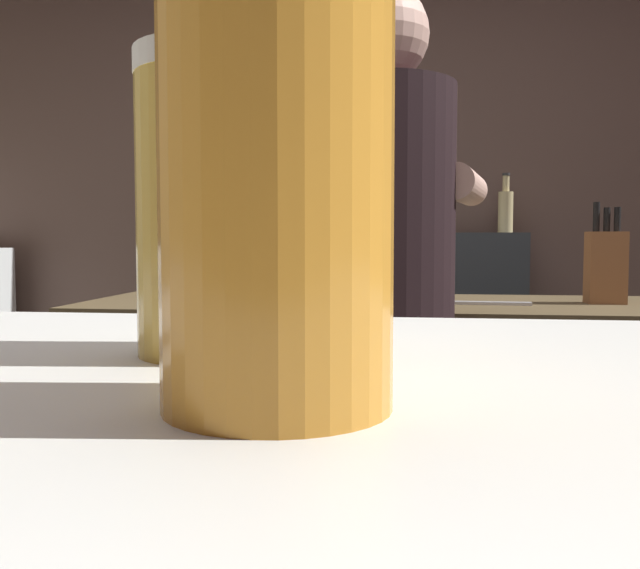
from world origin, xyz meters
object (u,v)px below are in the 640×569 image
(knife_block, at_px, (606,266))
(pint_glass_near, at_px, (215,205))
(chefs_knife, at_px, (486,303))
(bartender, at_px, (376,306))
(bottle_hot_sauce, at_px, (506,210))
(pint_glass_far, at_px, (277,182))
(mixing_bowl, at_px, (325,295))
(bottle_olive_oil, at_px, (431,212))

(knife_block, height_order, pint_glass_near, knife_block)
(chefs_knife, bearing_deg, knife_block, 15.58)
(bartender, distance_m, bottle_hot_sauce, 1.81)
(chefs_knife, bearing_deg, pint_glass_far, -95.75)
(mixing_bowl, height_order, chefs_knife, mixing_bowl)
(knife_block, xyz_separation_m, chefs_knife, (-0.33, -0.08, -0.10))
(bottle_olive_oil, bearing_deg, mixing_bowl, -103.93)
(pint_glass_near, bearing_deg, bottle_hot_sauce, 80.09)
(bartender, height_order, bottle_olive_oil, bartender)
(bartender, bearing_deg, bottle_olive_oil, 5.02)
(pint_glass_near, relative_size, bottle_hot_sauce, 0.51)
(knife_block, relative_size, pint_glass_near, 2.03)
(knife_block, relative_size, chefs_knife, 1.18)
(mixing_bowl, xyz_separation_m, pint_glass_near, (0.14, -1.59, 0.17))
(knife_block, height_order, chefs_knife, knife_block)
(knife_block, bearing_deg, bottle_olive_oil, 110.84)
(mixing_bowl, bearing_deg, knife_block, 9.52)
(bartender, distance_m, chefs_knife, 0.50)
(mixing_bowl, relative_size, bottle_hot_sauce, 0.67)
(pint_glass_far, xyz_separation_m, bottle_olive_oil, (0.13, 2.99, 0.10))
(pint_glass_near, bearing_deg, bottle_olive_oil, 86.39)
(chefs_knife, xyz_separation_m, pint_glass_far, (-0.25, -1.74, 0.20))
(pint_glass_near, relative_size, bottle_olive_oil, 0.56)
(chefs_knife, height_order, pint_glass_near, pint_glass_near)
(pint_glass_far, relative_size, bottle_hot_sauce, 0.53)
(pint_glass_far, height_order, bottle_olive_oil, bottle_olive_oil)
(knife_block, distance_m, pint_glass_near, 1.83)
(pint_glass_far, xyz_separation_m, bottle_hot_sauce, (0.47, 3.05, 0.11))
(bartender, height_order, bottle_hot_sauce, bartender)
(chefs_knife, height_order, bottle_hot_sauce, bottle_hot_sauce)
(pint_glass_near, height_order, bottle_olive_oil, bottle_olive_oil)
(chefs_knife, relative_size, pint_glass_far, 1.68)
(bartender, distance_m, pint_glass_near, 1.25)
(bartender, xyz_separation_m, pint_glass_far, (0.03, -1.33, 0.17))
(mixing_bowl, bearing_deg, pint_glass_near, -84.93)
(pint_glass_far, bearing_deg, pint_glass_near, 115.68)
(pint_glass_near, height_order, pint_glass_far, pint_glass_far)
(mixing_bowl, bearing_deg, chefs_knife, 6.69)
(bartender, xyz_separation_m, mixing_bowl, (-0.16, 0.36, -0.01))
(mixing_bowl, relative_size, chefs_knife, 0.75)
(pint_glass_near, bearing_deg, knife_block, 69.89)
(bottle_olive_oil, bearing_deg, pint_glass_near, -93.61)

